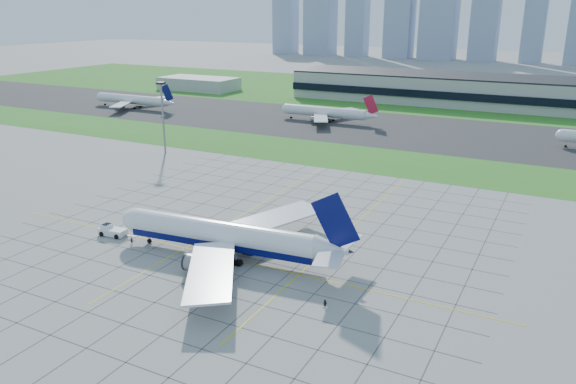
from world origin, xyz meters
name	(u,v)px	position (x,y,z in m)	size (l,w,h in m)	color
ground	(228,253)	(0.00, 0.00, 0.00)	(1400.00, 1400.00, 0.00)	gray
grass_median	(369,159)	(0.00, 90.00, 0.02)	(700.00, 35.00, 0.04)	#357421
asphalt_taxiway	(412,131)	(0.00, 145.00, 0.03)	(700.00, 75.00, 0.04)	#383838
grass_far	(462,97)	(0.00, 255.00, 0.02)	(700.00, 145.00, 0.04)	#357421
apron_markings	(256,236)	(0.43, 11.09, 0.02)	(120.00, 130.00, 0.03)	#474744
terminal	(532,94)	(40.00, 229.87, 7.89)	(260.00, 43.00, 15.80)	#B7B7B2
service_block	(199,84)	(-160.00, 210.00, 4.00)	(50.00, 25.00, 8.00)	#B7B7B2
light_mast	(162,109)	(-70.00, 65.00, 16.18)	(2.50, 2.50, 25.60)	gray
city_skyline	(512,0)	(-8.71, 520.00, 59.09)	(523.00, 32.40, 160.00)	#92A2BF
airliner	(224,236)	(0.14, -1.64, 4.73)	(54.97, 55.48, 17.31)	white
pushback_tug	(112,231)	(-29.56, -3.86, 1.16)	(9.45, 3.78, 2.60)	white
crew_near	(132,241)	(-22.06, -5.55, 0.77)	(0.56, 0.37, 1.55)	black
crew_far	(325,304)	(27.85, -11.84, 0.82)	(0.79, 0.62, 1.63)	black
distant_jet_0	(132,100)	(-148.83, 135.03, 4.49)	(49.99, 42.66, 14.08)	white
distant_jet_1	(326,112)	(-41.71, 147.11, 4.49)	(46.01, 42.66, 14.08)	white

